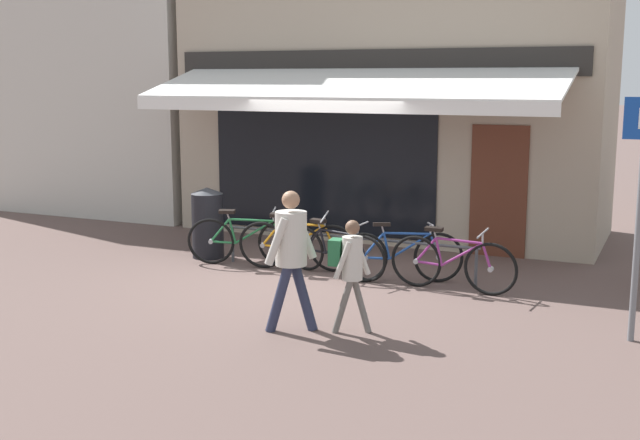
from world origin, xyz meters
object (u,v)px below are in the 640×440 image
object	(u,v)px
bicycle_orange	(297,245)
pedestrian_child	(350,262)
bicycle_green	(246,240)
litter_bin	(208,222)
bicycle_blue	(400,256)
bicycle_black	(334,251)
bicycle_purple	(452,263)
pedestrian_adult	(291,247)

from	to	relation	value
bicycle_orange	pedestrian_child	world-z (taller)	pedestrian_child
bicycle_green	litter_bin	bearing A→B (deg)	144.34
bicycle_orange	litter_bin	bearing A→B (deg)	160.37
bicycle_orange	bicycle_blue	xyz separation A→B (m)	(1.60, 0.01, -0.01)
bicycle_black	bicycle_blue	xyz separation A→B (m)	(0.97, 0.08, 0.01)
bicycle_purple	pedestrian_adult	size ratio (longest dim) A/B	1.08
bicycle_purple	pedestrian_child	world-z (taller)	pedestrian_child
bicycle_purple	litter_bin	size ratio (longest dim) A/B	1.56
bicycle_orange	pedestrian_adult	xyz separation A→B (m)	(1.20, -2.60, 0.58)
bicycle_green	bicycle_orange	bearing A→B (deg)	-18.79
bicycle_green	pedestrian_child	xyz separation A→B (m)	(2.68, -2.37, 0.43)
bicycle_black	bicycle_purple	world-z (taller)	bicycle_purple
pedestrian_adult	bicycle_black	bearing A→B (deg)	97.45
bicycle_green	bicycle_black	distance (m)	1.50
bicycle_purple	litter_bin	bearing A→B (deg)	176.24
bicycle_black	bicycle_purple	distance (m)	1.77
bicycle_green	bicycle_black	bearing A→B (deg)	-21.67
bicycle_orange	bicycle_green	bearing A→B (deg)	168.78
bicycle_blue	bicycle_black	bearing A→B (deg)	160.08
bicycle_black	bicycle_green	bearing A→B (deg)	-168.89
bicycle_blue	pedestrian_adult	world-z (taller)	pedestrian_adult
pedestrian_adult	pedestrian_child	xyz separation A→B (m)	(0.62, 0.22, -0.16)
bicycle_black	litter_bin	size ratio (longest dim) A/B	1.54
pedestrian_adult	bicycle_orange	bearing A→B (deg)	109.50
bicycle_purple	bicycle_green	bearing A→B (deg)	178.97
bicycle_black	litter_bin	xyz separation A→B (m)	(-2.32, 0.30, 0.20)
bicycle_black	bicycle_blue	distance (m)	0.97
bicycle_orange	bicycle_blue	size ratio (longest dim) A/B	1.10
bicycle_orange	bicycle_blue	distance (m)	1.60
bicycle_orange	litter_bin	distance (m)	1.72
bicycle_orange	pedestrian_child	size ratio (longest dim) A/B	1.40
pedestrian_child	bicycle_blue	bearing A→B (deg)	89.74
bicycle_orange	bicycle_purple	distance (m)	2.40
pedestrian_adult	pedestrian_child	bearing A→B (deg)	14.20
bicycle_blue	bicycle_green	bearing A→B (deg)	155.80
pedestrian_child	litter_bin	bearing A→B (deg)	137.93
bicycle_blue	bicycle_orange	bearing A→B (deg)	155.75
pedestrian_adult	bicycle_green	bearing A→B (deg)	123.34
pedestrian_child	litter_bin	xyz separation A→B (m)	(-3.51, 2.62, -0.25)
bicycle_green	litter_bin	distance (m)	0.88
bicycle_green	bicycle_blue	bearing A→B (deg)	-18.89
pedestrian_adult	litter_bin	size ratio (longest dim) A/B	1.44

